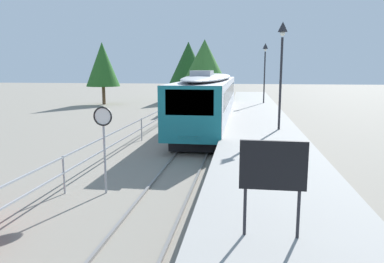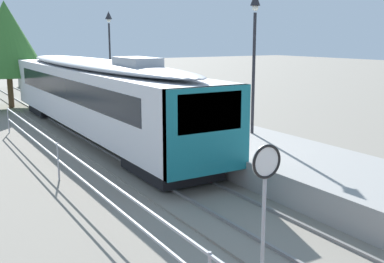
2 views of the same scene
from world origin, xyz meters
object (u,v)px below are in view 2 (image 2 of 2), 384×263
(platform_lamp_far_end, at_px, (109,37))
(commuter_train, at_px, (95,92))
(platform_lamp_mid_platform, at_px, (255,37))
(speed_limit_sign, at_px, (266,182))

(platform_lamp_far_end, bearing_deg, commuter_train, -115.49)
(platform_lamp_mid_platform, height_order, platform_lamp_far_end, same)
(commuter_train, distance_m, platform_lamp_mid_platform, 8.00)
(commuter_train, relative_size, platform_lamp_far_end, 3.67)
(commuter_train, distance_m, platform_lamp_far_end, 9.95)
(speed_limit_sign, bearing_deg, platform_lamp_mid_platform, 52.93)
(commuter_train, relative_size, platform_lamp_mid_platform, 3.67)
(commuter_train, relative_size, speed_limit_sign, 7.00)
(speed_limit_sign, bearing_deg, commuter_train, 82.13)
(commuter_train, distance_m, speed_limit_sign, 14.66)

